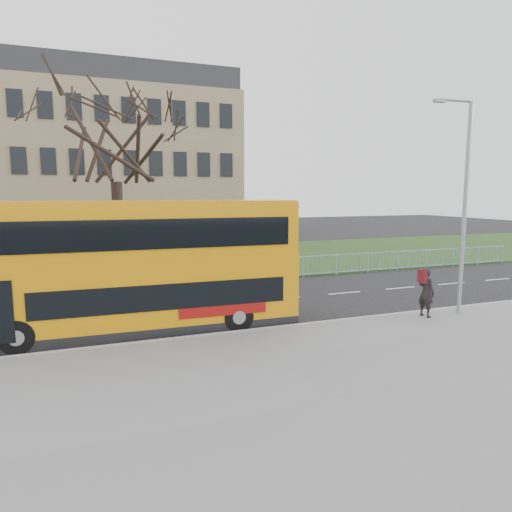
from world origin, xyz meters
The scene contains 10 objects.
ground centered at (0.00, 0.00, 0.00)m, with size 120.00×120.00×0.00m, color black.
pavement centered at (0.00, -6.75, 0.06)m, with size 80.00×10.50×0.12m, color slate.
kerb centered at (0.00, -1.55, 0.07)m, with size 80.00×0.20×0.14m, color gray.
grass_verge centered at (0.00, 14.30, 0.04)m, with size 80.00×15.40×0.08m, color #1D3814.
guard_railing centered at (0.00, 6.60, 0.55)m, with size 40.00×0.12×1.10m, color #7EB6E0, non-canonical shape.
bare_tree centered at (-3.00, 10.00, 5.89)m, with size 8.14×8.14×11.63m, color black, non-canonical shape.
civic_building centered at (-5.00, 35.00, 7.00)m, with size 30.00×15.00×14.00m, color #91765C.
yellow_bus centered at (-3.00, -0.07, 2.20)m, with size 9.85×2.61×4.10m.
pedestrian centered at (6.34, -2.21, 0.98)m, with size 0.63×0.41×1.72m, color black.
street_lamp centered at (7.71, -2.24, 4.16)m, with size 1.56×0.25×7.37m.
Camera 1 is at (-4.62, -14.61, 4.40)m, focal length 32.00 mm.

